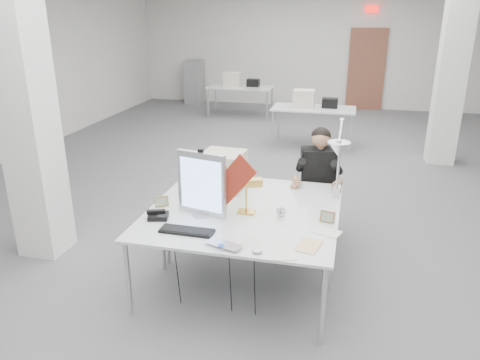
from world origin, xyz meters
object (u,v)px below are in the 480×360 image
object	(u,v)px
office_chair	(318,195)
seated_person	(319,166)
bankers_lamp	(246,198)
desk_phone	(158,216)
monitor	(202,184)
architect_lamp	(338,164)
desk_main	(232,230)
beige_monitor	(223,171)
laptop	(221,247)

from	to	relation	value
office_chair	seated_person	distance (m)	0.38
bankers_lamp	desk_phone	world-z (taller)	bankers_lamp
bankers_lamp	desk_phone	distance (m)	0.83
monitor	architect_lamp	bearing A→B (deg)	35.17
desk_main	architect_lamp	xyz separation A→B (m)	(0.85, 0.72, 0.45)
seated_person	beige_monitor	size ratio (longest dim) A/B	2.32
monitor	bankers_lamp	xyz separation A→B (m)	(0.39, 0.13, -0.15)
architect_lamp	bankers_lamp	bearing A→B (deg)	-175.71
office_chair	bankers_lamp	distance (m)	1.39
monitor	beige_monitor	world-z (taller)	monitor
desk_main	architect_lamp	bearing A→B (deg)	40.35
desk_phone	beige_monitor	distance (m)	0.97
laptop	beige_monitor	xyz separation A→B (m)	(-0.34, 1.30, 0.19)
bankers_lamp	desk_phone	xyz separation A→B (m)	(-0.76, -0.31, -0.13)
desk_main	office_chair	xyz separation A→B (m)	(0.62, 1.57, -0.22)
desk_phone	architect_lamp	xyz separation A→B (m)	(1.57, 0.66, 0.42)
desk_phone	office_chair	bearing A→B (deg)	33.78
monitor	laptop	distance (m)	0.76
desk_main	laptop	xyz separation A→B (m)	(0.00, -0.37, 0.02)
architect_lamp	seated_person	bearing A→B (deg)	86.80
desk_main	monitor	xyz separation A→B (m)	(-0.35, 0.24, 0.32)
seated_person	laptop	bearing A→B (deg)	-121.11
seated_person	office_chair	bearing A→B (deg)	77.23
desk_main	architect_lamp	world-z (taller)	architect_lamp
office_chair	monitor	size ratio (longest dim) A/B	1.71
desk_main	monitor	distance (m)	0.53
desk_main	monitor	world-z (taller)	monitor
office_chair	bankers_lamp	bearing A→B (deg)	-128.85
beige_monitor	architect_lamp	xyz separation A→B (m)	(1.19, -0.21, 0.24)
office_chair	laptop	size ratio (longest dim) A/B	3.40
laptop	desk_phone	distance (m)	0.84
desk_main	beige_monitor	distance (m)	1.02
bankers_lamp	architect_lamp	bearing A→B (deg)	1.97
laptop	beige_monitor	bearing A→B (deg)	122.29
office_chair	monitor	xyz separation A→B (m)	(-0.98, -1.33, 0.54)
bankers_lamp	seated_person	bearing A→B (deg)	41.53
office_chair	seated_person	size ratio (longest dim) A/B	1.05
desk_main	laptop	distance (m)	0.37
desk_phone	architect_lamp	bearing A→B (deg)	8.44
monitor	bankers_lamp	size ratio (longest dim) A/B	1.98
laptop	desk_phone	xyz separation A→B (m)	(-0.72, 0.42, 0.01)
desk_main	architect_lamp	size ratio (longest dim) A/B	2.06
bankers_lamp	beige_monitor	size ratio (longest dim) A/B	0.72
monitor	desk_phone	bearing A→B (deg)	-140.69
laptop	beige_monitor	distance (m)	1.36
desk_main	desk_phone	xyz separation A→B (m)	(-0.72, 0.06, 0.03)
seated_person	monitor	xyz separation A→B (m)	(-0.98, -1.28, 0.16)
desk_main	desk_phone	bearing A→B (deg)	175.45
office_chair	bankers_lamp	xyz separation A→B (m)	(-0.58, -1.19, 0.39)
laptop	desk_phone	size ratio (longest dim) A/B	1.71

